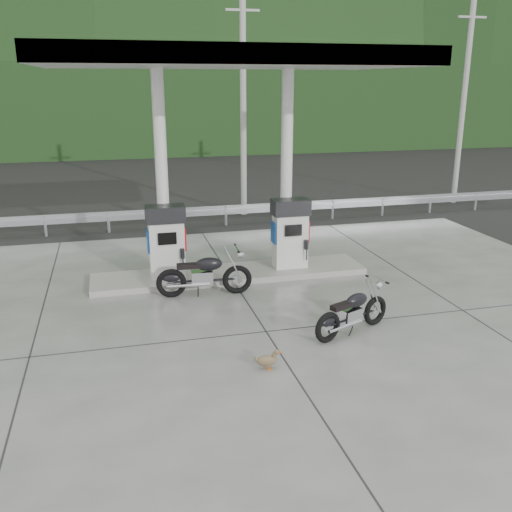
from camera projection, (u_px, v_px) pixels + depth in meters
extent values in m
plane|color=black|center=(254.00, 314.00, 12.43)|extent=(160.00, 160.00, 0.00)
cube|color=slate|center=(254.00, 313.00, 12.43)|extent=(18.00, 14.00, 0.02)
cube|color=gray|center=(230.00, 274.00, 14.72)|extent=(7.00, 1.40, 0.15)
cylinder|color=white|center=(162.00, 174.00, 13.95)|extent=(0.30, 0.30, 5.00)
cylinder|color=white|center=(286.00, 170.00, 14.71)|extent=(0.30, 0.30, 5.00)
cube|color=silver|center=(227.00, 58.00, 13.17)|extent=(8.50, 5.00, 0.40)
cube|color=black|center=(185.00, 206.00, 23.08)|extent=(60.00, 7.00, 0.01)
cylinder|color=#989792|center=(243.00, 106.00, 20.53)|extent=(0.22, 0.22, 8.00)
cylinder|color=#989792|center=(463.00, 104.00, 22.66)|extent=(0.22, 0.22, 8.00)
cube|color=black|center=(148.00, 109.00, 39.33)|extent=(80.00, 6.00, 6.00)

